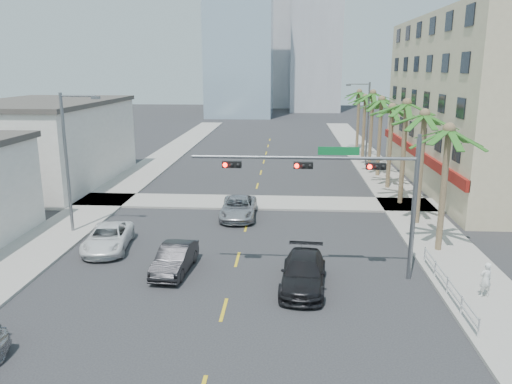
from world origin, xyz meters
TOP-DOWN VIEW (x-y plane):
  - ground at (0.00, 0.00)m, footprint 260.00×260.00m
  - sidewalk_right at (12.00, 20.00)m, footprint 4.00×120.00m
  - sidewalk_left at (-12.00, 20.00)m, footprint 4.00×120.00m
  - sidewalk_cross at (0.00, 22.00)m, footprint 80.00×4.00m
  - building_right at (21.99, 30.00)m, footprint 15.25×28.00m
  - building_left_far at (-19.50, 28.00)m, footprint 11.00×18.00m
  - tower_far_left at (-8.00, 95.00)m, footprint 14.00×14.00m
  - tower_far_center at (-3.00, 125.00)m, footprint 16.00×16.00m
  - traffic_signal_mast at (5.78, 7.95)m, footprint 11.12×0.54m
  - palm_tree_0 at (11.60, 12.00)m, footprint 4.80×4.80m
  - palm_tree_1 at (11.60, 17.20)m, footprint 4.80×4.80m
  - palm_tree_2 at (11.60, 22.40)m, footprint 4.80×4.80m
  - palm_tree_3 at (11.60, 27.60)m, footprint 4.80×4.80m
  - palm_tree_4 at (11.60, 32.80)m, footprint 4.80×4.80m
  - palm_tree_5 at (11.60, 38.00)m, footprint 4.80×4.80m
  - palm_tree_6 at (11.60, 43.20)m, footprint 4.80×4.80m
  - palm_tree_7 at (11.60, 48.40)m, footprint 4.80×4.80m
  - streetlight_left at (-11.00, 14.00)m, footprint 2.55×0.25m
  - streetlight_right at (11.00, 38.00)m, footprint 2.55×0.25m
  - guardrail at (10.30, 6.00)m, footprint 0.08×8.08m
  - car_parked_far at (-7.80, 11.17)m, footprint 2.99×5.36m
  - car_lane_left at (-3.11, 8.12)m, footprint 1.84×4.49m
  - car_lane_center at (-0.74, 18.08)m, footprint 2.52×5.31m
  - car_lane_right at (3.59, 6.61)m, footprint 2.53×5.37m
  - pedestrian at (11.93, 5.80)m, footprint 0.70×0.56m

SIDE VIEW (x-z plane):
  - ground at x=0.00m, z-range 0.00..0.00m
  - sidewalk_right at x=12.00m, z-range 0.00..0.15m
  - sidewalk_left at x=-12.00m, z-range 0.00..0.15m
  - sidewalk_cross at x=0.00m, z-range 0.00..0.15m
  - guardrail at x=10.30m, z-range 0.17..1.17m
  - car_parked_far at x=-7.80m, z-range 0.00..1.42m
  - car_lane_left at x=-3.11m, z-range 0.00..1.45m
  - car_lane_center at x=-0.74m, z-range 0.00..1.46m
  - car_lane_right at x=3.59m, z-range 0.00..1.51m
  - pedestrian at x=11.93m, z-range 0.15..1.83m
  - building_left_far at x=-19.50m, z-range 0.00..7.20m
  - streetlight_left at x=-11.00m, z-range 0.56..9.56m
  - streetlight_right at x=11.00m, z-range 0.56..9.56m
  - traffic_signal_mast at x=5.78m, z-range 1.46..8.66m
  - palm_tree_0 at x=11.60m, z-range 3.18..10.98m
  - palm_tree_3 at x=11.60m, z-range 3.18..10.98m
  - palm_tree_6 at x=11.60m, z-range 3.18..10.98m
  - palm_tree_1 at x=11.60m, z-range 3.35..11.51m
  - palm_tree_4 at x=11.60m, z-range 3.35..11.51m
  - palm_tree_7 at x=11.60m, z-range 3.35..11.51m
  - building_right at x=21.99m, z-range 0.00..15.00m
  - palm_tree_2 at x=11.60m, z-range 3.52..12.04m
  - palm_tree_5 at x=11.60m, z-range 3.52..12.04m
  - tower_far_center at x=-3.00m, z-range 0.00..42.00m
  - tower_far_left at x=-8.00m, z-range 0.00..48.00m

